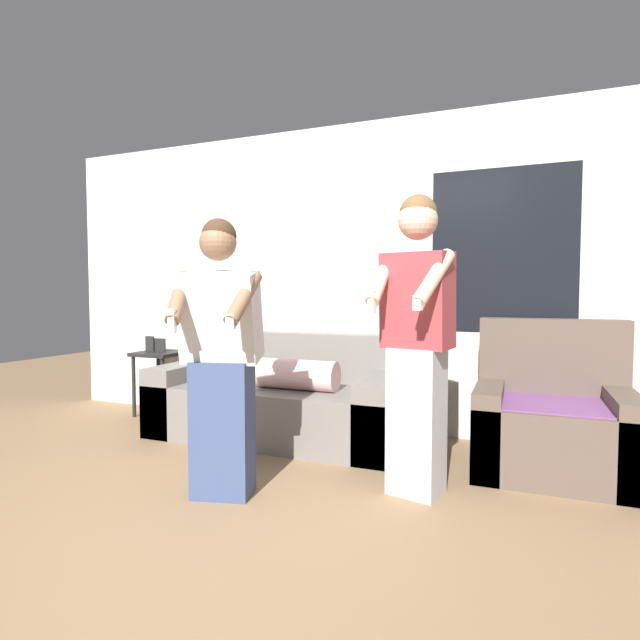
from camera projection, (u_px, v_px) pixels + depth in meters
ground_plane at (172, 581)px, 2.09m from camera, size 14.00×14.00×0.00m
wall_back at (361, 277)px, 4.43m from camera, size 6.33×0.07×2.70m
couch at (282, 400)px, 4.22m from camera, size 2.13×0.94×0.86m
armchair at (552, 422)px, 3.38m from camera, size 0.99×0.85×1.02m
side_table at (160, 362)px, 4.96m from camera, size 0.43×0.44×0.78m
person_left at (221, 359)px, 2.93m from camera, size 0.53×0.58×1.64m
person_right at (417, 340)px, 2.96m from camera, size 0.47×0.53×1.79m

